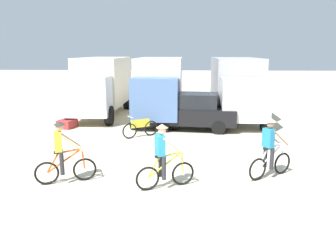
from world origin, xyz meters
TOP-DOWN VIEW (x-y plane):
  - ground_plane at (0.00, 0.00)m, footprint 120.00×120.00m
  - box_truck_cream_rv at (-4.16, 12.13)m, footprint 2.48×6.79m
  - box_truck_avon_van at (-0.74, 11.31)m, footprint 2.44×6.77m
  - box_truck_grey_hauler at (3.50, 11.31)m, footprint 2.45×6.77m
  - sedan_parked at (1.06, 8.63)m, footprint 4.37×2.20m
  - cyclist_orange_shirt at (-2.80, 1.61)m, footprint 1.64×0.76m
  - cyclist_cowboy_hat at (0.08, 1.36)m, footprint 1.60×0.83m
  - cyclist_near_camera at (3.19, 2.32)m, footprint 1.47×1.01m
  - bicycle_spare at (-1.28, 7.01)m, footprint 1.47×1.01m
  - supply_crate at (-5.15, 8.69)m, footprint 0.93×1.01m

SIDE VIEW (x-z plane):
  - ground_plane at x=0.00m, z-range 0.00..0.00m
  - supply_crate at x=-5.15m, z-range 0.00..0.41m
  - bicycle_spare at x=-1.28m, z-range -0.09..0.88m
  - cyclist_orange_shirt at x=-2.80m, z-range -0.06..1.76m
  - cyclist_cowboy_hat at x=0.08m, z-range -0.06..1.76m
  - cyclist_near_camera at x=3.19m, z-range -0.06..1.76m
  - sedan_parked at x=1.06m, z-range 0.00..1.76m
  - box_truck_cream_rv at x=-4.16m, z-range 0.20..3.55m
  - box_truck_avon_van at x=-0.74m, z-range 0.20..3.55m
  - box_truck_grey_hauler at x=3.50m, z-range 0.20..3.55m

